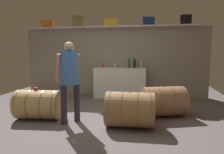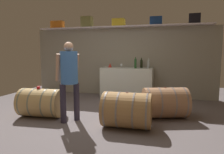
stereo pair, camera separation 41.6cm
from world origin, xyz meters
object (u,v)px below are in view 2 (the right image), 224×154
Objects in this scene: wine_bottle_clear at (149,64)px; toolcase_orange at (57,25)px; tasting_cup at (38,87)px; toolcase_navy at (156,21)px; red_funnel at (110,65)px; wine_barrel_far at (165,103)px; wine_bottle_dark at (141,63)px; work_cabinet at (127,83)px; toolcase_black at (195,19)px; wine_barrel_near at (41,103)px; winemaker_pouring at (69,73)px; wine_glass at (121,65)px; toolcase_olive at (87,22)px; wine_barrel_flank at (127,110)px; toolcase_yellow at (119,23)px; wine_bottle_green at (135,63)px.

toolcase_orange is at bearing 178.09° from wine_bottle_clear.
toolcase_orange is 3.02m from tasting_cup.
red_funnel is at bearing -175.89° from toolcase_navy.
wine_bottle_clear is 0.28× the size of wine_barrel_far.
wine_bottle_clear is 3.06m from tasting_cup.
wine_bottle_dark reaches higher than red_funnel.
work_cabinet is 1.46× the size of wine_barrel_far.
wine_barrel_near is at bearing -137.84° from toolcase_black.
wine_barrel_near is at bearing 121.77° from winemaker_pouring.
toolcase_navy is 3.58m from tasting_cup.
wine_bottle_dark is 2.25× the size of wine_glass.
wine_bottle_dark reaches higher than tasting_cup.
toolcase_black is 1.82m from wine_bottle_dark.
wine_glass is (2.17, -0.27, -1.22)m from toolcase_orange.
wine_bottle_clear reaches higher than wine_glass.
toolcase_olive is 3.65m from wine_barrel_flank.
work_cabinet is 2.41m from wine_barrel_flank.
wine_barrel_flank is at bearing -97.70° from toolcase_navy.
toolcase_yellow is 3.06m from tasting_cup.
tasting_cup is at bearing -119.91° from wine_glass.
toolcase_black reaches higher than wine_bottle_dark.
wine_bottle_green reaches higher than wine_barrel_flank.
tasting_cup is (-1.97, -2.31, -0.39)m from wine_bottle_clear.
wine_bottle_clear is at bearing 2.05° from red_funnel.
work_cabinet is at bearing -5.29° from toolcase_orange.
toolcase_orange reaches higher than wine_barrel_near.
toolcase_orange reaches higher than wine_bottle_clear.
toolcase_black is at bearing -1.02° from toolcase_orange.
wine_barrel_far is 1.17× the size of wine_barrel_flank.
toolcase_yellow is at bearing 65.96° from tasting_cup.
wine_bottle_dark reaches higher than work_cabinet.
wine_barrel_far is (3.45, -1.76, -1.87)m from toolcase_orange.
tasting_cup is (-1.07, -2.40, -1.57)m from toolcase_yellow.
toolcase_yellow is 2.94m from wine_barrel_far.
wine_barrel_flank is at bearing -83.46° from wine_bottle_green.
work_cabinet is 11.57× the size of red_funnel.
wine_barrel_flank reaches higher than tasting_cup.
toolcase_yellow reaches higher than winemaker_pouring.
winemaker_pouring reaches higher than work_cabinet.
toolcase_yellow is 3.24m from wine_barrel_flank.
wine_barrel_far is 2.61m from tasting_cup.
wine_bottle_clear is (0.21, -0.04, -0.00)m from wine_bottle_dark.
toolcase_olive reaches higher than toolcase_black.
wine_barrel_far is at bearing 8.86° from wine_barrel_near.
toolcase_orange is 2.50m from wine_glass.
wine_bottle_dark is 2.57m from wine_barrel_flank.
wine_barrel_flank is at bearing -3.71° from tasting_cup.
wine_barrel_flank is at bearing -112.10° from toolcase_black.
toolcase_navy is (3.08, 0.00, -0.00)m from toolcase_orange.
wine_bottle_clear is (0.35, 0.16, -0.01)m from wine_bottle_green.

